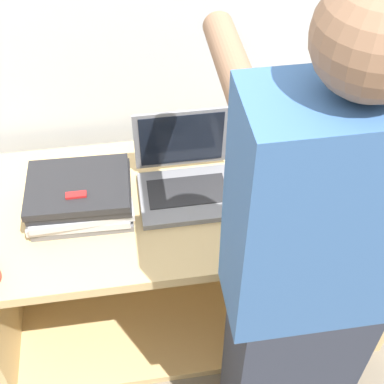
{
  "coord_description": "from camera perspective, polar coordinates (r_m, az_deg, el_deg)",
  "views": [
    {
      "loc": [
        -0.16,
        -0.87,
        1.87
      ],
      "look_at": [
        0.0,
        0.22,
        0.75
      ],
      "focal_mm": 50.0,
      "sensor_mm": 36.0,
      "label": 1
    }
  ],
  "objects": [
    {
      "name": "laptop_stack_left",
      "position": [
        1.67,
        -11.83,
        -0.46
      ],
      "size": [
        0.32,
        0.25,
        0.12
      ],
      "color": "slate",
      "rests_on": "cart"
    },
    {
      "name": "cart",
      "position": [
        2.0,
        -0.69,
        -5.46
      ],
      "size": [
        1.38,
        0.62,
        0.63
      ],
      "color": "tan",
      "rests_on": "ground_plane"
    },
    {
      "name": "person",
      "position": [
        1.35,
        12.1,
        -10.03
      ],
      "size": [
        0.4,
        0.52,
        1.56
      ],
      "color": "#2D3342",
      "rests_on": "ground_plane"
    },
    {
      "name": "ground_plane",
      "position": [
        2.07,
        0.94,
        -19.08
      ],
      "size": [
        12.0,
        12.0,
        0.0
      ],
      "primitive_type": "plane",
      "color": "#756B5B"
    },
    {
      "name": "laptop_stack_right",
      "position": [
        1.75,
        10.25,
        1.3
      ],
      "size": [
        0.32,
        0.25,
        0.07
      ],
      "color": "gray",
      "rests_on": "cart"
    },
    {
      "name": "inventory_tag",
      "position": [
        1.59,
        -12.27,
        -0.31
      ],
      "size": [
        0.06,
        0.02,
        0.01
      ],
      "color": "red",
      "rests_on": "laptop_stack_left"
    },
    {
      "name": "laptop_open",
      "position": [
        1.71,
        -0.68,
        1.64
      ],
      "size": [
        0.31,
        0.26,
        0.25
      ],
      "color": "gray",
      "rests_on": "cart"
    }
  ]
}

